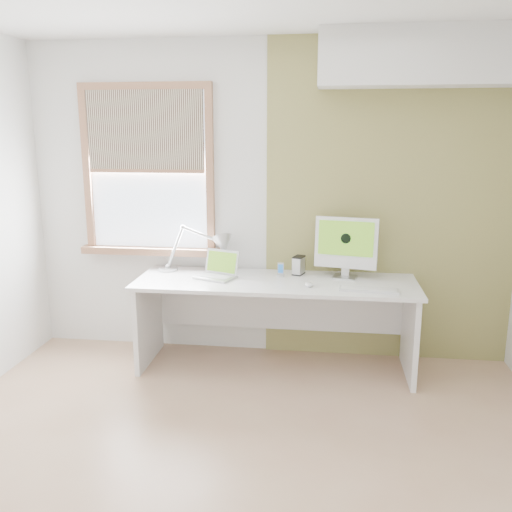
% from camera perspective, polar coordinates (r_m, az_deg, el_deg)
% --- Properties ---
extents(room, '(4.04, 3.54, 2.64)m').
position_cam_1_polar(room, '(2.79, -2.76, 1.19)').
color(room, tan).
rests_on(room, ground).
extents(accent_wall, '(2.00, 0.02, 2.60)m').
position_cam_1_polar(accent_wall, '(4.50, 13.96, 5.33)').
color(accent_wall, '#9B964D').
rests_on(accent_wall, room).
extents(soffit, '(1.60, 0.40, 0.42)m').
position_cam_1_polar(soffit, '(4.35, 17.83, 19.40)').
color(soffit, white).
rests_on(soffit, room).
extents(window, '(1.20, 0.14, 1.42)m').
position_cam_1_polar(window, '(4.66, -11.36, 8.74)').
color(window, '#A06A4B').
rests_on(window, room).
extents(desk, '(2.20, 0.70, 0.73)m').
position_cam_1_polar(desk, '(4.36, 2.13, -4.85)').
color(desk, white).
rests_on(desk, room).
extents(desk_lamp, '(0.70, 0.28, 0.39)m').
position_cam_1_polar(desk_lamp, '(4.49, -4.60, 0.91)').
color(desk_lamp, '#B5B8BA').
rests_on(desk_lamp, desk).
extents(laptop, '(0.36, 0.33, 0.21)m').
position_cam_1_polar(laptop, '(4.34, -4.02, -1.56)').
color(laptop, '#B5B8BA').
rests_on(laptop, desk).
extents(phone_dock, '(0.06, 0.06, 0.12)m').
position_cam_1_polar(phone_dock, '(4.35, 2.61, -1.77)').
color(phone_dock, '#B5B8BA').
rests_on(phone_dock, desk).
extents(external_drive, '(0.11, 0.14, 0.15)m').
position_cam_1_polar(external_drive, '(4.42, 4.52, -0.98)').
color(external_drive, '#B5B8BA').
rests_on(external_drive, desk).
extents(imac, '(0.50, 0.21, 0.48)m').
position_cam_1_polar(imac, '(4.33, 9.49, 1.25)').
color(imac, '#B5B8BA').
rests_on(imac, desk).
extents(keyboard, '(0.44, 0.16, 0.02)m').
position_cam_1_polar(keyboard, '(4.05, 11.80, -3.50)').
color(keyboard, white).
rests_on(keyboard, desk).
extents(mouse, '(0.08, 0.11, 0.03)m').
position_cam_1_polar(mouse, '(4.10, 5.61, -3.00)').
color(mouse, white).
rests_on(mouse, desk).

